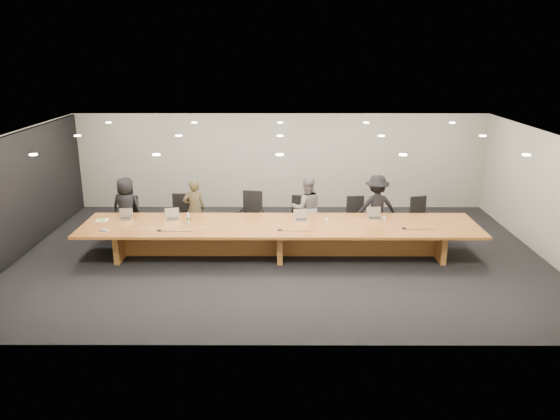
# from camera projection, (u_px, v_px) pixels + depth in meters

# --- Properties ---
(ground) EXTENTS (12.00, 12.00, 0.00)m
(ground) POSITION_uv_depth(u_px,v_px,m) (280.00, 255.00, 12.61)
(ground) COLOR black
(ground) RESTS_ON ground
(back_wall) EXTENTS (12.00, 0.02, 2.80)m
(back_wall) POSITION_uv_depth(u_px,v_px,m) (280.00, 161.00, 16.05)
(back_wall) COLOR #B7B3A7
(back_wall) RESTS_ON ground
(left_wall_panel) EXTENTS (0.08, 7.84, 2.74)m
(left_wall_panel) POSITION_uv_depth(u_px,v_px,m) (16.00, 198.00, 12.24)
(left_wall_panel) COLOR black
(left_wall_panel) RESTS_ON ground
(conference_table) EXTENTS (9.00, 1.80, 0.75)m
(conference_table) POSITION_uv_depth(u_px,v_px,m) (280.00, 234.00, 12.46)
(conference_table) COLOR brown
(conference_table) RESTS_ON ground
(chair_far_left) EXTENTS (0.69, 0.69, 1.09)m
(chair_far_left) POSITION_uv_depth(u_px,v_px,m) (126.00, 217.00, 13.59)
(chair_far_left) COLOR black
(chair_far_left) RESTS_ON ground
(chair_left) EXTENTS (0.59, 0.59, 1.10)m
(chair_left) POSITION_uv_depth(u_px,v_px,m) (181.00, 216.00, 13.72)
(chair_left) COLOR black
(chair_left) RESTS_ON ground
(chair_mid_left) EXTENTS (0.72, 0.72, 1.19)m
(chair_mid_left) POSITION_uv_depth(u_px,v_px,m) (250.00, 215.00, 13.63)
(chair_mid_left) COLOR black
(chair_mid_left) RESTS_ON ground
(chair_mid_right) EXTENTS (0.64, 0.64, 1.04)m
(chair_mid_right) POSITION_uv_depth(u_px,v_px,m) (298.00, 217.00, 13.74)
(chair_mid_right) COLOR black
(chair_mid_right) RESTS_ON ground
(chair_right) EXTENTS (0.56, 0.56, 1.05)m
(chair_right) POSITION_uv_depth(u_px,v_px,m) (356.00, 218.00, 13.65)
(chair_right) COLOR black
(chair_right) RESTS_ON ground
(chair_far_right) EXTENTS (0.66, 0.66, 1.04)m
(chair_far_right) POSITION_uv_depth(u_px,v_px,m) (422.00, 217.00, 13.70)
(chair_far_right) COLOR black
(chair_far_right) RESTS_ON ground
(person_a) EXTENTS (0.83, 0.62, 1.55)m
(person_a) POSITION_uv_depth(u_px,v_px,m) (127.00, 208.00, 13.58)
(person_a) COLOR black
(person_a) RESTS_ON ground
(person_b) EXTENTS (0.63, 0.50, 1.53)m
(person_b) POSITION_uv_depth(u_px,v_px,m) (194.00, 209.00, 13.48)
(person_b) COLOR #362F1D
(person_b) RESTS_ON ground
(person_c) EXTENTS (0.83, 0.68, 1.59)m
(person_c) POSITION_uv_depth(u_px,v_px,m) (307.00, 208.00, 13.50)
(person_c) COLOR slate
(person_c) RESTS_ON ground
(person_d) EXTENTS (1.11, 0.71, 1.63)m
(person_d) POSITION_uv_depth(u_px,v_px,m) (376.00, 207.00, 13.48)
(person_d) COLOR black
(person_d) RESTS_ON ground
(laptop_a) EXTENTS (0.31, 0.23, 0.24)m
(laptop_a) POSITION_uv_depth(u_px,v_px,m) (125.00, 214.00, 12.73)
(laptop_a) COLOR tan
(laptop_a) RESTS_ON conference_table
(laptop_b) EXTENTS (0.38, 0.32, 0.26)m
(laptop_b) POSITION_uv_depth(u_px,v_px,m) (173.00, 214.00, 12.71)
(laptop_b) COLOR #BDAB90
(laptop_b) RESTS_ON conference_table
(laptop_d) EXTENTS (0.35, 0.27, 0.25)m
(laptop_d) POSITION_uv_depth(u_px,v_px,m) (301.00, 215.00, 12.65)
(laptop_d) COLOR #C1B394
(laptop_d) RESTS_ON conference_table
(laptop_e) EXTENTS (0.36, 0.28, 0.27)m
(laptop_e) POSITION_uv_depth(u_px,v_px,m) (375.00, 213.00, 12.76)
(laptop_e) COLOR tan
(laptop_e) RESTS_ON conference_table
(water_bottle) EXTENTS (0.08, 0.08, 0.24)m
(water_bottle) POSITION_uv_depth(u_px,v_px,m) (188.00, 219.00, 12.40)
(water_bottle) COLOR silver
(water_bottle) RESTS_ON conference_table
(amber_mug) EXTENTS (0.10, 0.10, 0.10)m
(amber_mug) POSITION_uv_depth(u_px,v_px,m) (189.00, 219.00, 12.60)
(amber_mug) COLOR maroon
(amber_mug) RESTS_ON conference_table
(paper_cup_near) EXTENTS (0.10, 0.10, 0.09)m
(paper_cup_near) POSITION_uv_depth(u_px,v_px,m) (327.00, 220.00, 12.52)
(paper_cup_near) COLOR white
(paper_cup_near) RESTS_ON conference_table
(paper_cup_far) EXTENTS (0.07, 0.07, 0.08)m
(paper_cup_far) POSITION_uv_depth(u_px,v_px,m) (385.00, 218.00, 12.70)
(paper_cup_far) COLOR white
(paper_cup_far) RESTS_ON conference_table
(notepad) EXTENTS (0.29, 0.24, 0.02)m
(notepad) POSITION_uv_depth(u_px,v_px,m) (102.00, 220.00, 12.67)
(notepad) COLOR white
(notepad) RESTS_ON conference_table
(lime_gadget) EXTENTS (0.17, 0.13, 0.02)m
(lime_gadget) POSITION_uv_depth(u_px,v_px,m) (102.00, 219.00, 12.66)
(lime_gadget) COLOR #65CA36
(lime_gadget) RESTS_ON notepad
(av_box) EXTENTS (0.22, 0.19, 0.03)m
(av_box) POSITION_uv_depth(u_px,v_px,m) (104.00, 230.00, 11.95)
(av_box) COLOR silver
(av_box) RESTS_ON conference_table
(mic_left) EXTENTS (0.14, 0.14, 0.03)m
(mic_left) POSITION_uv_depth(u_px,v_px,m) (159.00, 230.00, 11.95)
(mic_left) COLOR black
(mic_left) RESTS_ON conference_table
(mic_center) EXTENTS (0.18, 0.18, 0.03)m
(mic_center) POSITION_uv_depth(u_px,v_px,m) (280.00, 230.00, 11.98)
(mic_center) COLOR black
(mic_center) RESTS_ON conference_table
(mic_right) EXTENTS (0.16, 0.16, 0.03)m
(mic_right) POSITION_uv_depth(u_px,v_px,m) (404.00, 228.00, 12.10)
(mic_right) COLOR black
(mic_right) RESTS_ON conference_table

